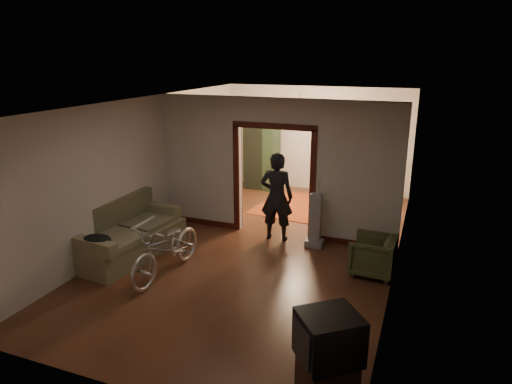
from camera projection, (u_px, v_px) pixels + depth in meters
The scene contains 24 objects.
floor at pixel (262, 247), 8.90m from camera, with size 5.00×8.50×0.01m, color #3E2013.
ceiling at pixel (262, 101), 8.08m from camera, with size 5.00×8.50×0.01m, color white.
wall_back at pixel (317, 139), 12.28m from camera, with size 5.00×0.02×2.80m, color beige.
wall_left at pixel (148, 166), 9.35m from camera, with size 0.02×8.50×2.80m, color beige.
wall_right at pixel (402, 191), 7.63m from camera, with size 0.02×8.50×2.80m, color beige.
partition_wall at pixel (275, 168), 9.16m from camera, with size 5.00×0.14×2.80m, color beige.
door_casing at pixel (275, 183), 9.25m from camera, with size 1.74×0.20×2.32m, color #3E140E.
far_window at pixel (343, 135), 11.96m from camera, with size 0.98×0.06×1.28m, color black.
chandelier at pixel (300, 111), 10.44m from camera, with size 0.24×0.24×0.24m, color #FFE0A5.
light_switch at pixel (325, 181), 8.77m from camera, with size 0.08×0.01×0.12m, color silver.
sofa at pixel (129, 230), 8.39m from camera, with size 0.99×2.19×1.01m, color #636242.
rolled_paper at pixel (143, 224), 8.61m from camera, with size 0.09×0.09×0.73m, color beige.
jacket at pixel (97, 239), 7.51m from camera, with size 0.49×0.37×0.14m, color black.
bicycle at pixel (167, 248), 7.64m from camera, with size 0.64×1.85×0.97m, color silver.
armchair at pixel (373, 255), 7.72m from camera, with size 0.72×0.74×0.67m, color #424B2A.
tv_stand at pixel (327, 381), 4.89m from camera, with size 0.54×0.49×0.49m, color black.
crt_tv at pixel (329, 337), 4.73m from camera, with size 0.61×0.55×0.53m, color black.
vacuum at pixel (315, 220), 8.76m from camera, with size 0.33×0.26×1.08m, color gray.
person at pixel (277, 197), 9.02m from camera, with size 0.65×0.43×1.79m, color black.
oriental_rug at pixel (294, 205), 11.28m from camera, with size 1.60×2.10×0.02m, color maroon.
locker at pixel (262, 156), 12.54m from camera, with size 0.90×0.50×1.80m, color #213520.
globe at pixel (262, 118), 12.24m from camera, with size 0.25×0.25×0.25m, color #1E5972.
desk at pixel (349, 181), 11.91m from camera, with size 1.11×0.62×0.82m, color #321810.
desk_chair at pixel (330, 182), 11.66m from camera, with size 0.40×0.40×0.91m, color #321810.
Camera 1 is at (2.85, -7.69, 3.61)m, focal length 32.00 mm.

